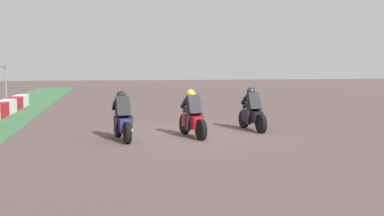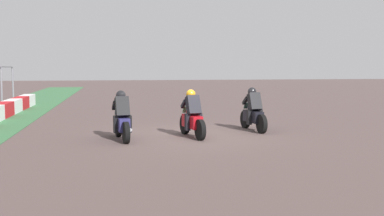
% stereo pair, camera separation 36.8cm
% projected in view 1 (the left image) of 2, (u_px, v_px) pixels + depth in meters
% --- Properties ---
extents(ground_plane, '(120.00, 120.00, 0.00)m').
position_uv_depth(ground_plane, '(192.00, 136.00, 14.81)').
color(ground_plane, brown).
extents(rider_lane_a, '(2.04, 0.58, 1.51)m').
position_uv_depth(rider_lane_a, '(252.00, 113.00, 15.94)').
color(rider_lane_a, black).
rests_on(rider_lane_a, ground_plane).
extents(rider_lane_b, '(2.03, 0.63, 1.51)m').
position_uv_depth(rider_lane_b, '(192.00, 118.00, 14.46)').
color(rider_lane_b, black).
rests_on(rider_lane_b, ground_plane).
extents(rider_lane_c, '(2.04, 0.60, 1.51)m').
position_uv_depth(rider_lane_c, '(122.00, 120.00, 13.82)').
color(rider_lane_c, black).
rests_on(rider_lane_c, ground_plane).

